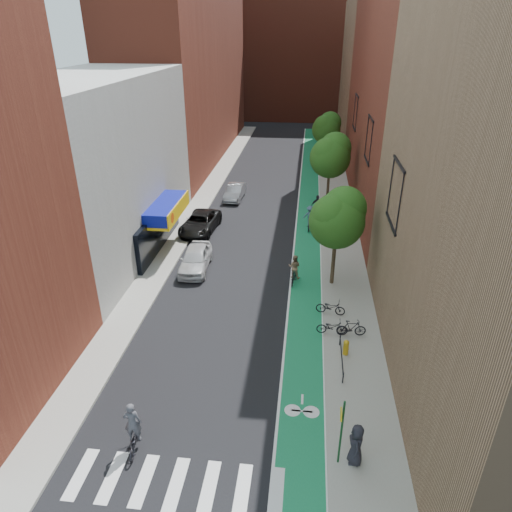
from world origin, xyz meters
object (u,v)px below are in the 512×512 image
(cyclist_lane_mid, at_px, (317,210))
(cyclist_lane_near, at_px, (294,271))
(pedestrian, at_px, (356,444))
(parked_car_silver, at_px, (235,192))
(parked_car_black, at_px, (200,223))
(cyclist_lead, at_px, (133,433))
(fire_hydrant, at_px, (346,347))
(parked_car_white, at_px, (195,259))
(cyclist_lane_far, at_px, (310,219))

(cyclist_lane_mid, bearing_deg, cyclist_lane_near, 74.29)
(pedestrian, bearing_deg, parked_car_silver, -164.12)
(parked_car_black, height_order, cyclist_lane_near, cyclist_lane_near)
(parked_car_silver, height_order, cyclist_lead, cyclist_lead)
(cyclist_lane_near, height_order, fire_hydrant, cyclist_lane_near)
(parked_car_silver, bearing_deg, parked_car_white, -89.41)
(parked_car_silver, bearing_deg, pedestrian, -70.23)
(cyclist_lane_far, bearing_deg, parked_car_silver, -36.47)
(cyclist_lane_near, xyz_separation_m, cyclist_lane_mid, (1.50, 11.04, 0.04))
(parked_car_black, distance_m, cyclist_lane_far, 8.81)
(parked_car_white, xyz_separation_m, cyclist_lane_near, (6.68, -1.12, 0.07))
(cyclist_lane_mid, bearing_deg, cyclist_lead, 65.90)
(cyclist_lane_far, bearing_deg, pedestrian, 101.29)
(pedestrian, bearing_deg, cyclist_lead, -90.14)
(parked_car_white, xyz_separation_m, cyclist_lane_mid, (8.18, 9.92, 0.11))
(parked_car_silver, xyz_separation_m, cyclist_lead, (0.61, -29.03, 0.05))
(parked_car_silver, relative_size, cyclist_lane_near, 2.21)
(cyclist_lane_near, bearing_deg, cyclist_lead, 77.47)
(cyclist_lane_far, relative_size, fire_hydrant, 2.42)
(cyclist_lead, distance_m, cyclist_lane_near, 14.71)
(parked_car_black, height_order, cyclist_lane_mid, cyclist_lane_mid)
(parked_car_black, bearing_deg, parked_car_white, -75.25)
(cyclist_lane_near, bearing_deg, fire_hydrant, 121.88)
(parked_car_white, relative_size, cyclist_lane_far, 2.25)
(parked_car_black, distance_m, parked_car_silver, 8.15)
(cyclist_lane_far, distance_m, pedestrian, 22.28)
(parked_car_black, height_order, fire_hydrant, parked_car_black)
(parked_car_black, height_order, cyclist_lead, cyclist_lead)
(cyclist_lane_mid, distance_m, pedestrian, 24.47)
(pedestrian, bearing_deg, cyclist_lane_mid, -178.49)
(parked_car_black, bearing_deg, cyclist_lane_near, -38.94)
(parked_car_white, height_order, pedestrian, pedestrian)
(cyclist_lane_mid, bearing_deg, parked_car_silver, -37.54)
(fire_hydrant, bearing_deg, parked_car_black, 126.28)
(parked_car_silver, distance_m, cyclist_lead, 29.03)
(pedestrian, xyz_separation_m, fire_hydrant, (0.05, 6.32, -0.44))
(parked_car_black, xyz_separation_m, cyclist_lane_far, (8.70, 1.37, 0.17))
(parked_car_white, relative_size, cyclist_lane_mid, 2.11)
(cyclist_lead, relative_size, fire_hydrant, 2.63)
(pedestrian, bearing_deg, parked_car_white, -148.38)
(parked_car_black, bearing_deg, cyclist_lane_mid, 25.87)
(cyclist_lead, bearing_deg, cyclist_lane_far, -116.05)
(cyclist_lead, bearing_deg, parked_car_white, -95.71)
(cyclist_lane_mid, distance_m, cyclist_lane_far, 2.31)
(cyclist_lane_far, bearing_deg, fire_hydrant, 103.41)
(parked_car_white, relative_size, parked_car_black, 0.87)
(pedestrian, bearing_deg, fire_hydrant, 178.00)
(fire_hydrant, bearing_deg, cyclist_lane_mid, 94.26)
(parked_car_white, xyz_separation_m, fire_hydrant, (9.53, -8.20, -0.18))
(parked_car_white, distance_m, parked_car_black, 6.41)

